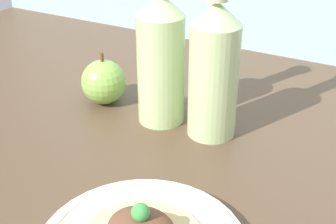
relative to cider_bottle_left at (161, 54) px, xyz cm
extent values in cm
cube|color=brown|center=(16.16, -13.19, -14.08)|extent=(180.00, 110.00, 4.00)
sphere|color=green|center=(13.76, -29.14, -5.51)|extent=(2.10, 2.10, 2.10)
cylinder|color=#B7D18E|center=(0.00, 0.00, -2.77)|extent=(7.91, 7.91, 18.61)
cone|color=#B7D18E|center=(0.00, 0.00, 8.31)|extent=(7.91, 7.91, 3.56)
cylinder|color=#B7D18E|center=(9.48, 0.00, -2.77)|extent=(7.91, 7.91, 18.61)
cone|color=#B7D18E|center=(9.48, 0.00, 8.31)|extent=(7.91, 7.91, 3.56)
sphere|color=#84B74C|center=(-12.43, 0.63, -7.96)|extent=(8.25, 8.25, 8.25)
cylinder|color=brown|center=(-12.43, 0.63, -3.18)|extent=(0.66, 0.66, 1.86)
camera|label=1|loc=(35.06, -62.18, 28.38)|focal=50.00mm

